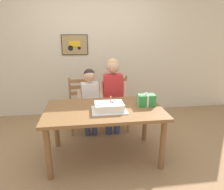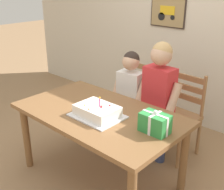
{
  "view_description": "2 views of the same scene",
  "coord_description": "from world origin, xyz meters",
  "px_view_note": "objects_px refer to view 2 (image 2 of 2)",
  "views": [
    {
      "loc": [
        -0.24,
        -2.44,
        1.69
      ],
      "look_at": [
        0.12,
        0.12,
        0.86
      ],
      "focal_mm": 32.25,
      "sensor_mm": 36.0,
      "label": 1
    },
    {
      "loc": [
        1.68,
        -1.65,
        1.85
      ],
      "look_at": [
        0.08,
        0.08,
        0.88
      ],
      "focal_mm": 46.34,
      "sensor_mm": 36.0,
      "label": 2
    }
  ],
  "objects_px": {
    "gift_box_red_large": "(155,123)",
    "child_older": "(159,92)",
    "chair_left": "(134,100)",
    "birthday_cake": "(97,112)",
    "child_younger": "(130,92)",
    "chair_right": "(178,115)",
    "dining_table": "(99,121)"
  },
  "relations": [
    {
      "from": "gift_box_red_large",
      "to": "dining_table",
      "type": "bearing_deg",
      "value": -176.54
    },
    {
      "from": "birthday_cake",
      "to": "chair_right",
      "type": "xyz_separation_m",
      "value": [
        0.25,
        0.98,
        -0.3
      ]
    },
    {
      "from": "dining_table",
      "to": "birthday_cake",
      "type": "distance_m",
      "value": 0.17
    },
    {
      "from": "gift_box_red_large",
      "to": "child_younger",
      "type": "bearing_deg",
      "value": 140.84
    },
    {
      "from": "birthday_cake",
      "to": "chair_right",
      "type": "bearing_deg",
      "value": 75.73
    },
    {
      "from": "chair_left",
      "to": "child_younger",
      "type": "xyz_separation_m",
      "value": [
        0.14,
        -0.26,
        0.22
      ]
    },
    {
      "from": "birthday_cake",
      "to": "child_older",
      "type": "distance_m",
      "value": 0.73
    },
    {
      "from": "gift_box_red_large",
      "to": "chair_left",
      "type": "relative_size",
      "value": 0.25
    },
    {
      "from": "chair_right",
      "to": "dining_table",
      "type": "bearing_deg",
      "value": -108.76
    },
    {
      "from": "gift_box_red_large",
      "to": "child_older",
      "type": "distance_m",
      "value": 0.71
    },
    {
      "from": "child_younger",
      "to": "chair_right",
      "type": "bearing_deg",
      "value": 29.29
    },
    {
      "from": "birthday_cake",
      "to": "chair_left",
      "type": "xyz_separation_m",
      "value": [
        -0.36,
        0.98,
        -0.3
      ]
    },
    {
      "from": "chair_left",
      "to": "dining_table",
      "type": "bearing_deg",
      "value": -71.24
    },
    {
      "from": "child_older",
      "to": "chair_right",
      "type": "bearing_deg",
      "value": 69.72
    },
    {
      "from": "chair_right",
      "to": "child_older",
      "type": "distance_m",
      "value": 0.42
    },
    {
      "from": "chair_right",
      "to": "child_younger",
      "type": "xyz_separation_m",
      "value": [
        -0.47,
        -0.26,
        0.22
      ]
    },
    {
      "from": "gift_box_red_large",
      "to": "chair_left",
      "type": "bearing_deg",
      "value": 135.63
    },
    {
      "from": "gift_box_red_large",
      "to": "child_older",
      "type": "relative_size",
      "value": 0.18
    },
    {
      "from": "birthday_cake",
      "to": "child_younger",
      "type": "height_order",
      "value": "child_younger"
    },
    {
      "from": "dining_table",
      "to": "gift_box_red_large",
      "type": "bearing_deg",
      "value": 3.46
    },
    {
      "from": "chair_left",
      "to": "chair_right",
      "type": "height_order",
      "value": "same"
    },
    {
      "from": "chair_left",
      "to": "child_older",
      "type": "height_order",
      "value": "child_older"
    },
    {
      "from": "birthday_cake",
      "to": "chair_left",
      "type": "relative_size",
      "value": 0.48
    },
    {
      "from": "dining_table",
      "to": "child_younger",
      "type": "relative_size",
      "value": 1.35
    },
    {
      "from": "chair_left",
      "to": "chair_right",
      "type": "bearing_deg",
      "value": -0.0
    },
    {
      "from": "dining_table",
      "to": "birthday_cake",
      "type": "bearing_deg",
      "value": -54.6
    },
    {
      "from": "gift_box_red_large",
      "to": "chair_left",
      "type": "xyz_separation_m",
      "value": [
        -0.88,
        0.86,
        -0.33
      ]
    },
    {
      "from": "gift_box_red_large",
      "to": "child_older",
      "type": "height_order",
      "value": "child_older"
    },
    {
      "from": "birthday_cake",
      "to": "child_younger",
      "type": "relative_size",
      "value": 0.39
    },
    {
      "from": "dining_table",
      "to": "chair_left",
      "type": "height_order",
      "value": "chair_left"
    },
    {
      "from": "child_younger",
      "to": "dining_table",
      "type": "bearing_deg",
      "value": -75.78
    },
    {
      "from": "dining_table",
      "to": "chair_right",
      "type": "bearing_deg",
      "value": 71.24
    }
  ]
}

